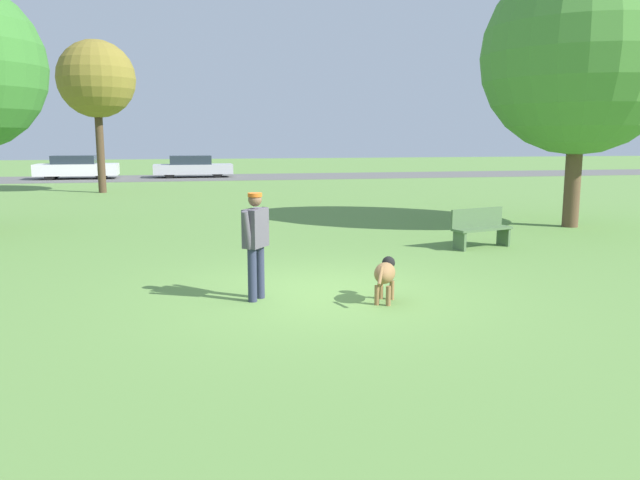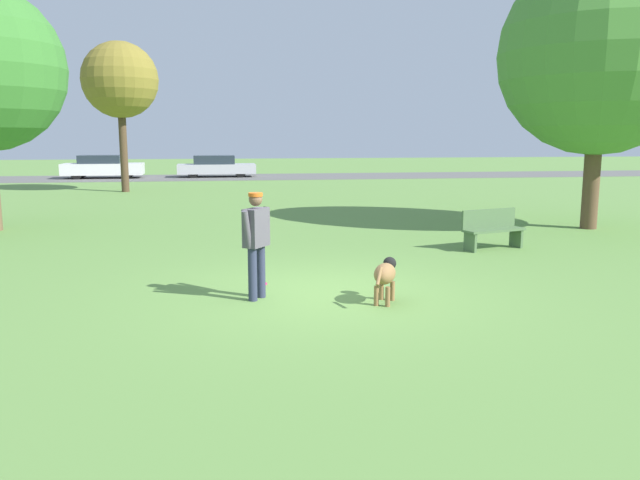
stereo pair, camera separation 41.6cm
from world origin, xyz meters
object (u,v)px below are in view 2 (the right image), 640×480
at_px(person, 256,237).
at_px(parked_car_silver, 216,166).
at_px(dog, 385,274).
at_px(frisbee, 261,284).
at_px(tree_far_left, 120,81).
at_px(tree_near_right, 600,54).
at_px(parked_car_white, 103,167).
at_px(park_bench, 492,228).

relative_size(person, parked_car_silver, 0.34).
height_order(dog, frisbee, dog).
bearing_deg(dog, parked_car_silver, 31.46).
bearing_deg(tree_far_left, tree_near_right, -44.48).
distance_m(frisbee, parked_car_silver, 27.73).
bearing_deg(parked_car_white, parked_car_silver, -0.23).
distance_m(tree_far_left, tree_near_right, 18.96).
height_order(person, frisbee, person).
bearing_deg(parked_car_white, park_bench, -65.23).
relative_size(tree_far_left, park_bench, 4.35).
relative_size(frisbee, park_bench, 0.15).
distance_m(tree_far_left, parked_car_white, 10.54).
relative_size(dog, frisbee, 4.31).
distance_m(person, tree_near_right, 11.23).
height_order(dog, tree_far_left, tree_far_left).
bearing_deg(dog, tree_near_right, -22.15).
bearing_deg(parked_car_white, tree_far_left, -76.08).
relative_size(person, frisbee, 7.35).
height_order(tree_near_right, parked_car_silver, tree_near_right).
relative_size(tree_far_left, parked_car_silver, 1.39).
distance_m(person, parked_car_white, 29.37).
bearing_deg(person, tree_far_left, 49.32).
bearing_deg(park_bench, parked_car_white, 99.80).
bearing_deg(tree_near_right, parked_car_white, 125.37).
distance_m(parked_car_white, parked_car_silver, 6.42).
height_order(person, dog, person).
height_order(frisbee, parked_car_silver, parked_car_silver).
bearing_deg(park_bench, tree_far_left, 105.49).
height_order(person, tree_near_right, tree_near_right).
bearing_deg(dog, frisbee, 77.41).
height_order(person, parked_car_silver, person).
xyz_separation_m(parked_car_white, park_bench, (12.32, -25.09, -0.21)).
relative_size(tree_near_right, parked_car_silver, 1.52).
height_order(dog, parked_car_white, parked_car_white).
bearing_deg(frisbee, parked_car_white, 104.72).
height_order(person, parked_car_white, person).
bearing_deg(parked_car_white, dog, -74.21).
distance_m(parked_car_silver, park_bench, 25.90).
bearing_deg(parked_car_silver, tree_far_left, -112.90).
bearing_deg(person, park_bench, -20.90).
bearing_deg(tree_near_right, parked_car_silver, 112.99).
height_order(dog, parked_car_silver, parked_car_silver).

